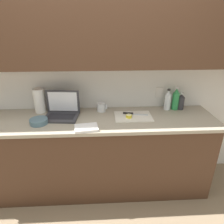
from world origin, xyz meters
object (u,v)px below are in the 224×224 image
(bottle_oil_tall, at_px, (176,99))
(bowl_white, at_px, (39,121))
(cutting_board, at_px, (133,116))
(laptop, at_px, (62,111))
(lemon_half_cut, at_px, (129,116))
(bottle_water_clear, at_px, (181,102))
(measuring_cup, at_px, (101,107))
(paper_towel_roll, at_px, (40,101))
(bottle_green_soda, at_px, (168,100))
(knife, at_px, (131,114))

(bottle_oil_tall, relative_size, bowl_white, 1.53)
(bowl_white, bearing_deg, cutting_board, 6.73)
(laptop, height_order, lemon_half_cut, laptop)
(bottle_water_clear, bearing_deg, cutting_board, -162.54)
(measuring_cup, bearing_deg, bottle_oil_tall, 0.72)
(cutting_board, height_order, bottle_oil_tall, bottle_oil_tall)
(measuring_cup, relative_size, bowl_white, 0.67)
(laptop, distance_m, bowl_white, 0.27)
(laptop, height_order, paper_towel_roll, same)
(measuring_cup, bearing_deg, bowl_white, -155.41)
(bottle_green_soda, bearing_deg, paper_towel_roll, 179.83)
(lemon_half_cut, bearing_deg, cutting_board, 35.69)
(measuring_cup, bearing_deg, bottle_green_soda, 0.81)
(cutting_board, distance_m, bottle_oil_tall, 0.56)
(measuring_cup, bearing_deg, knife, -21.19)
(cutting_board, relative_size, bottle_green_soda, 1.60)
(knife, distance_m, lemon_half_cut, 0.09)
(bottle_green_soda, xyz_separation_m, bowl_white, (-1.40, -0.30, -0.09))
(laptop, distance_m, lemon_half_cut, 0.72)
(laptop, distance_m, bottle_green_soda, 1.20)
(cutting_board, relative_size, bottle_water_clear, 1.96)
(laptop, relative_size, cutting_board, 0.95)
(bottle_oil_tall, xyz_separation_m, paper_towel_roll, (-1.55, 0.00, 0.01))
(lemon_half_cut, distance_m, bottle_water_clear, 0.68)
(bottle_oil_tall, relative_size, measuring_cup, 2.26)
(laptop, height_order, bowl_white, laptop)
(cutting_board, xyz_separation_m, lemon_half_cut, (-0.05, -0.04, 0.02))
(bottle_green_soda, bearing_deg, knife, -162.64)
(bottle_oil_tall, bearing_deg, bottle_water_clear, -0.00)
(bottle_oil_tall, xyz_separation_m, bowl_white, (-1.49, -0.30, -0.10))
(bowl_white, relative_size, paper_towel_roll, 0.65)
(bowl_white, bearing_deg, knife, 9.52)
(laptop, height_order, bottle_water_clear, laptop)
(knife, relative_size, bottle_water_clear, 1.34)
(bottle_water_clear, height_order, measuring_cup, bottle_water_clear)
(bottle_green_soda, height_order, bottle_water_clear, bottle_green_soda)
(bottle_oil_tall, bearing_deg, measuring_cup, -179.28)
(bottle_green_soda, height_order, paper_towel_roll, paper_towel_roll)
(cutting_board, distance_m, paper_towel_roll, 1.06)
(bottle_water_clear, distance_m, bowl_white, 1.59)
(cutting_board, bearing_deg, bottle_oil_tall, 19.51)
(laptop, relative_size, lemon_half_cut, 5.98)
(lemon_half_cut, relative_size, bottle_water_clear, 0.31)
(bottle_oil_tall, height_order, bottle_water_clear, bottle_oil_tall)
(lemon_half_cut, bearing_deg, laptop, 172.79)
(knife, xyz_separation_m, bottle_water_clear, (0.60, 0.14, 0.08))
(knife, xyz_separation_m, bowl_white, (-0.96, -0.16, 0.01))
(knife, bearing_deg, paper_towel_roll, -177.46)
(bottle_water_clear, distance_m, paper_towel_roll, 1.62)
(cutting_board, bearing_deg, laptop, 176.04)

